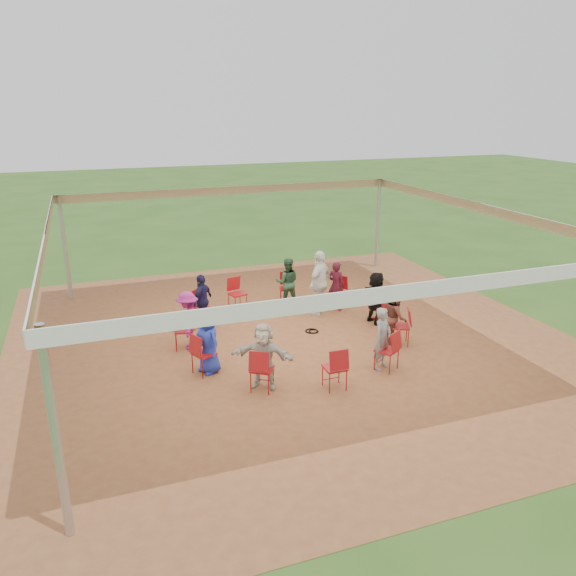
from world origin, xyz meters
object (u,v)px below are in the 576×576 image
object	(u,v)px
chair_7	(262,369)
person_seated_8	(396,317)
laptop	(371,300)
chair_10	(400,326)
chair_0	(379,306)
person_seated_6	(263,356)
person_seated_2	(287,282)
chair_8	(335,368)
person_seated_3	(202,300)
chair_1	(338,293)
chair_9	(387,350)
person_seated_0	(376,298)
cable_coil	(312,331)
person_seated_4	(188,320)
chair_3	(238,294)
chair_4	(199,309)
person_seated_7	(382,338)
chair_5	(183,330)
person_seated_5	(208,342)
standing_person	(320,283)
person_seated_1	(336,286)
chair_2	(287,289)
chair_6	(204,354)

from	to	relation	value
chair_7	person_seated_8	world-z (taller)	person_seated_8
laptop	chair_10	bearing A→B (deg)	174.69
chair_0	person_seated_6	distance (m)	4.54
chair_7	person_seated_6	xyz separation A→B (m)	(0.07, 0.10, 0.24)
person_seated_2	chair_7	bearing A→B (deg)	81.62
chair_8	person_seated_3	size ratio (longest dim) A/B	0.66
person_seated_6	laptop	bearing A→B (deg)	66.33
person_seated_3	laptop	world-z (taller)	person_seated_3
person_seated_6	chair_1	bearing A→B (deg)	81.62
laptop	chair_9	bearing A→B (deg)	152.37
person_seated_0	cable_coil	size ratio (longest dim) A/B	3.91
chair_8	person_seated_3	bearing A→B (deg)	113.92
chair_8	person_seated_4	bearing A→B (deg)	129.71
chair_3	person_seated_3	distance (m)	1.43
chair_4	person_seated_2	size ratio (longest dim) A/B	0.66
person_seated_2	person_seated_7	world-z (taller)	same
chair_5	chair_9	world-z (taller)	same
person_seated_0	person_seated_5	bearing A→B (deg)	98.18
chair_0	standing_person	distance (m)	1.69
person_seated_1	person_seated_6	size ratio (longest dim) A/B	1.00
person_seated_4	person_seated_6	bearing A→B (deg)	32.73
person_seated_8	cable_coil	size ratio (longest dim) A/B	3.91
person_seated_0	person_seated_1	distance (m)	1.37
laptop	chair_3	bearing A→B (deg)	46.24
chair_2	person_seated_1	size ratio (longest dim) A/B	0.66
chair_6	chair_2	bearing A→B (deg)	114.55
chair_1	person_seated_6	xyz separation A→B (m)	(-3.32, -3.65, 0.24)
chair_5	chair_7	world-z (taller)	same
chair_6	laptop	xyz separation A→B (m)	(4.60, 1.30, 0.20)
chair_3	chair_2	bearing A→B (deg)	163.64
person_seated_2	person_seated_6	bearing A→B (deg)	81.82
chair_0	person_seated_1	world-z (taller)	person_seated_1
chair_4	chair_10	bearing A→B (deg)	98.18
chair_8	standing_person	size ratio (longest dim) A/B	0.51
chair_5	chair_6	xyz separation A→B (m)	(0.18, -1.43, 0.00)
chair_1	person_seated_1	bearing A→B (deg)	90.00
chair_5	chair_3	bearing A→B (deg)	147.27
person_seated_4	standing_person	bearing A→B (deg)	114.47
chair_4	chair_7	xyz separation A→B (m)	(0.48, -3.83, 0.00)
chair_6	person_seated_4	xyz separation A→B (m)	(-0.06, 1.41, 0.24)
chair_7	chair_1	bearing A→B (deg)	81.82
person_seated_6	chair_7	bearing A→B (deg)	-90.00
laptop	chair_8	bearing A→B (deg)	133.76
chair_5	chair_10	world-z (taller)	same
chair_4	chair_7	size ratio (longest dim) A/B	1.00
person_seated_0	standing_person	size ratio (longest dim) A/B	0.78
chair_6	chair_8	world-z (taller)	same
chair_2	chair_5	bearing A→B (deg)	49.09
person_seated_0	person_seated_7	world-z (taller)	same
standing_person	person_seated_6	bearing A→B (deg)	13.46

